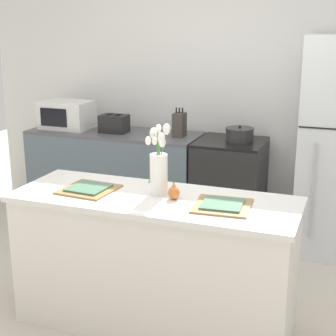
# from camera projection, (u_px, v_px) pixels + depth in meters

# --- Properties ---
(ground_plane) EXTENTS (10.00, 10.00, 0.00)m
(ground_plane) POSITION_uv_depth(u_px,v_px,m) (155.00, 322.00, 3.44)
(ground_plane) COLOR beige
(back_wall) EXTENTS (5.20, 0.08, 2.70)m
(back_wall) POSITION_uv_depth(u_px,v_px,m) (232.00, 86.00, 4.88)
(back_wall) COLOR silver
(back_wall) RESTS_ON ground_plane
(kitchen_island) EXTENTS (1.80, 0.66, 0.89)m
(kitchen_island) POSITION_uv_depth(u_px,v_px,m) (155.00, 261.00, 3.32)
(kitchen_island) COLOR silver
(kitchen_island) RESTS_ON ground_plane
(back_counter) EXTENTS (1.68, 0.60, 0.91)m
(back_counter) POSITION_uv_depth(u_px,v_px,m) (115.00, 176.00, 5.12)
(back_counter) COLOR slate
(back_counter) RESTS_ON ground_plane
(stove_range) EXTENTS (0.60, 0.61, 0.91)m
(stove_range) POSITION_uv_depth(u_px,v_px,m) (229.00, 189.00, 4.73)
(stove_range) COLOR black
(stove_range) RESTS_ON ground_plane
(flower_vase) EXTENTS (0.13, 0.14, 0.45)m
(flower_vase) POSITION_uv_depth(u_px,v_px,m) (159.00, 167.00, 3.20)
(flower_vase) COLOR silver
(flower_vase) RESTS_ON kitchen_island
(pear_figurine) EXTENTS (0.07, 0.07, 0.12)m
(pear_figurine) POSITION_uv_depth(u_px,v_px,m) (174.00, 192.00, 3.14)
(pear_figurine) COLOR #C66B33
(pear_figurine) RESTS_ON kitchen_island
(plate_setting_left) EXTENTS (0.35, 0.35, 0.02)m
(plate_setting_left) POSITION_uv_depth(u_px,v_px,m) (89.00, 189.00, 3.32)
(plate_setting_left) COLOR olive
(plate_setting_left) RESTS_ON kitchen_island
(plate_setting_right) EXTENTS (0.35, 0.35, 0.02)m
(plate_setting_right) POSITION_uv_depth(u_px,v_px,m) (222.00, 205.00, 3.02)
(plate_setting_right) COLOR olive
(plate_setting_right) RESTS_ON kitchen_island
(toaster) EXTENTS (0.28, 0.18, 0.17)m
(toaster) POSITION_uv_depth(u_px,v_px,m) (114.00, 124.00, 4.94)
(toaster) COLOR black
(toaster) RESTS_ON back_counter
(cooking_pot) EXTENTS (0.26, 0.26, 0.14)m
(cooking_pot) POSITION_uv_depth(u_px,v_px,m) (240.00, 134.00, 4.59)
(cooking_pot) COLOR #2D2D2D
(cooking_pot) RESTS_ON stove_range
(microwave) EXTENTS (0.48, 0.37, 0.27)m
(microwave) POSITION_uv_depth(u_px,v_px,m) (67.00, 115.00, 5.13)
(microwave) COLOR white
(microwave) RESTS_ON back_counter
(knife_block) EXTENTS (0.10, 0.14, 0.27)m
(knife_block) POSITION_uv_depth(u_px,v_px,m) (179.00, 125.00, 4.75)
(knife_block) COLOR #3D3833
(knife_block) RESTS_ON back_counter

